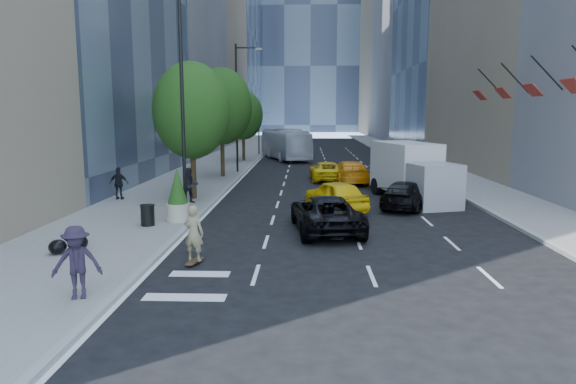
{
  "coord_description": "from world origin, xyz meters",
  "views": [
    {
      "loc": [
        -1.0,
        -18.93,
        4.86
      ],
      "look_at": [
        -1.73,
        2.09,
        1.6
      ],
      "focal_mm": 32.0,
      "sensor_mm": 36.0,
      "label": 1
    }
  ],
  "objects_px": {
    "box_truck": "(413,172)",
    "trash_can": "(148,216)",
    "city_bus": "(285,144)",
    "skateboarder": "(194,237)",
    "black_sedan_lincoln": "(326,213)",
    "planter_shrub": "(178,196)",
    "black_sedan_mercedes": "(407,195)"
  },
  "relations": [
    {
      "from": "city_bus",
      "to": "box_truck",
      "type": "distance_m",
      "value": 26.84
    },
    {
      "from": "skateboarder",
      "to": "black_sedan_lincoln",
      "type": "xyz_separation_m",
      "value": [
        4.42,
        4.84,
        -0.16
      ]
    },
    {
      "from": "trash_can",
      "to": "black_sedan_lincoln",
      "type": "bearing_deg",
      "value": -1.22
    },
    {
      "from": "black_sedan_mercedes",
      "to": "planter_shrub",
      "type": "relative_size",
      "value": 2.07
    },
    {
      "from": "planter_shrub",
      "to": "skateboarder",
      "type": "bearing_deg",
      "value": -71.42
    },
    {
      "from": "city_bus",
      "to": "planter_shrub",
      "type": "bearing_deg",
      "value": -112.87
    },
    {
      "from": "black_sedan_lincoln",
      "to": "city_bus",
      "type": "bearing_deg",
      "value": -92.22
    },
    {
      "from": "black_sedan_lincoln",
      "to": "city_bus",
      "type": "height_order",
      "value": "city_bus"
    },
    {
      "from": "skateboarder",
      "to": "black_sedan_lincoln",
      "type": "relative_size",
      "value": 0.34
    },
    {
      "from": "skateboarder",
      "to": "box_truck",
      "type": "distance_m",
      "value": 15.74
    },
    {
      "from": "box_truck",
      "to": "trash_can",
      "type": "height_order",
      "value": "box_truck"
    },
    {
      "from": "city_bus",
      "to": "trash_can",
      "type": "relative_size",
      "value": 13.5
    },
    {
      "from": "skateboarder",
      "to": "box_truck",
      "type": "relative_size",
      "value": 0.26
    },
    {
      "from": "black_sedan_lincoln",
      "to": "trash_can",
      "type": "distance_m",
      "value": 7.48
    },
    {
      "from": "box_truck",
      "to": "planter_shrub",
      "type": "relative_size",
      "value": 3.03
    },
    {
      "from": "black_sedan_lincoln",
      "to": "planter_shrub",
      "type": "bearing_deg",
      "value": -17.65
    },
    {
      "from": "box_truck",
      "to": "trash_can",
      "type": "relative_size",
      "value": 8.32
    },
    {
      "from": "skateboarder",
      "to": "black_sedan_lincoln",
      "type": "distance_m",
      "value": 6.56
    },
    {
      "from": "city_bus",
      "to": "trash_can",
      "type": "distance_m",
      "value": 33.43
    },
    {
      "from": "black_sedan_lincoln",
      "to": "planter_shrub",
      "type": "relative_size",
      "value": 2.33
    },
    {
      "from": "skateboarder",
      "to": "trash_can",
      "type": "relative_size",
      "value": 2.15
    },
    {
      "from": "black_sedan_mercedes",
      "to": "city_bus",
      "type": "bearing_deg",
      "value": -51.63
    },
    {
      "from": "skateboarder",
      "to": "city_bus",
      "type": "distance_m",
      "value": 38.15
    },
    {
      "from": "city_bus",
      "to": "black_sedan_lincoln",
      "type": "bearing_deg",
      "value": -101.61
    },
    {
      "from": "black_sedan_lincoln",
      "to": "box_truck",
      "type": "bearing_deg",
      "value": -130.89
    },
    {
      "from": "box_truck",
      "to": "planter_shrub",
      "type": "height_order",
      "value": "box_truck"
    },
    {
      "from": "planter_shrub",
      "to": "black_sedan_lincoln",
      "type": "bearing_deg",
      "value": -10.21
    },
    {
      "from": "black_sedan_mercedes",
      "to": "box_truck",
      "type": "xyz_separation_m",
      "value": [
        0.72,
        2.31,
        0.92
      ]
    },
    {
      "from": "skateboarder",
      "to": "box_truck",
      "type": "bearing_deg",
      "value": -112.91
    },
    {
      "from": "black_sedan_lincoln",
      "to": "planter_shrub",
      "type": "xyz_separation_m",
      "value": [
        -6.44,
        1.16,
        0.5
      ]
    },
    {
      "from": "box_truck",
      "to": "skateboarder",
      "type": "bearing_deg",
      "value": -142.62
    },
    {
      "from": "black_sedan_mercedes",
      "to": "box_truck",
      "type": "bearing_deg",
      "value": -83.8
    }
  ]
}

